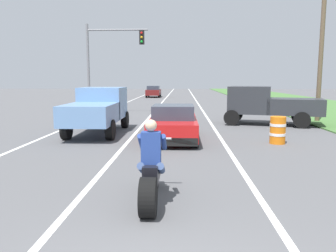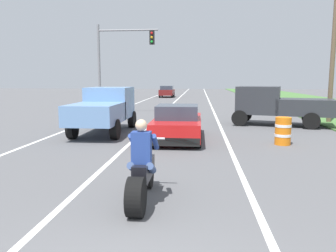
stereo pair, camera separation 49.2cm
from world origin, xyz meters
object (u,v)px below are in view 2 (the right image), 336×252
at_px(pickup_truck_right_shoulder_dark_grey, 277,104).
at_px(distant_car_far_ahead, 167,91).
at_px(pickup_truck_left_lane_light_blue, 105,108).
at_px(construction_barrel_nearest, 283,131).
at_px(sports_car_red, 178,124).
at_px(traffic_light_mast_near, 117,55).
at_px(motorcycle_with_rider, 142,173).

distance_m(pickup_truck_right_shoulder_dark_grey, distant_car_far_ahead, 27.70).
height_order(pickup_truck_left_lane_light_blue, construction_barrel_nearest, pickup_truck_left_lane_light_blue).
bearing_deg(pickup_truck_left_lane_light_blue, sports_car_red, -23.19).
relative_size(sports_car_red, construction_barrel_nearest, 4.30).
xyz_separation_m(traffic_light_mast_near, construction_barrel_nearest, (8.63, -10.40, -3.46)).
height_order(motorcycle_with_rider, pickup_truck_left_lane_light_blue, pickup_truck_left_lane_light_blue).
bearing_deg(sports_car_red, pickup_truck_left_lane_light_blue, 156.81).
height_order(motorcycle_with_rider, pickup_truck_right_shoulder_dark_grey, pickup_truck_right_shoulder_dark_grey).
height_order(motorcycle_with_rider, distant_car_far_ahead, motorcycle_with_rider).
relative_size(traffic_light_mast_near, distant_car_far_ahead, 1.50).
bearing_deg(pickup_truck_right_shoulder_dark_grey, sports_car_red, -136.36).
relative_size(pickup_truck_left_lane_light_blue, distant_car_far_ahead, 1.20).
bearing_deg(motorcycle_with_rider, pickup_truck_left_lane_light_blue, 110.41).
relative_size(motorcycle_with_rider, traffic_light_mast_near, 0.37).
height_order(motorcycle_with_rider, sports_car_red, motorcycle_with_rider).
xyz_separation_m(motorcycle_with_rider, sports_car_red, (0.23, 6.87, 0.04)).
xyz_separation_m(motorcycle_with_rider, traffic_light_mast_near, (-4.54, 16.60, 3.37)).
height_order(sports_car_red, traffic_light_mast_near, traffic_light_mast_near).
bearing_deg(motorcycle_with_rider, sports_car_red, 88.08).
xyz_separation_m(traffic_light_mast_near, distant_car_far_ahead, (1.35, 21.29, -3.19)).
bearing_deg(motorcycle_with_rider, distant_car_far_ahead, 94.81).
xyz_separation_m(pickup_truck_right_shoulder_dark_grey, construction_barrel_nearest, (-0.93, -5.24, -0.60)).
bearing_deg(pickup_truck_right_shoulder_dark_grey, motorcycle_with_rider, -113.70).
bearing_deg(construction_barrel_nearest, pickup_truck_left_lane_light_blue, 163.74).
distance_m(traffic_light_mast_near, distant_car_far_ahead, 21.57).
height_order(pickup_truck_right_shoulder_dark_grey, traffic_light_mast_near, traffic_light_mast_near).
bearing_deg(sports_car_red, traffic_light_mast_near, 116.13).
xyz_separation_m(pickup_truck_right_shoulder_dark_grey, distant_car_far_ahead, (-8.21, 26.46, -0.33)).
distance_m(motorcycle_with_rider, distant_car_far_ahead, 38.03).
relative_size(traffic_light_mast_near, construction_barrel_nearest, 6.00).
height_order(pickup_truck_left_lane_light_blue, distant_car_far_ahead, pickup_truck_left_lane_light_blue).
relative_size(motorcycle_with_rider, pickup_truck_right_shoulder_dark_grey, 0.43).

